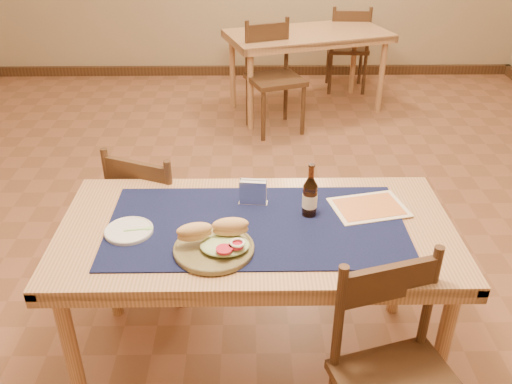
{
  "coord_description": "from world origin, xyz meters",
  "views": [
    {
      "loc": [
        -0.03,
        -2.63,
        1.97
      ],
      "look_at": [
        0.0,
        -0.7,
        0.85
      ],
      "focal_mm": 38.0,
      "sensor_mm": 36.0,
      "label": 1
    }
  ],
  "objects_px": {
    "sandwich_plate": "(216,243)",
    "chair_main_far": "(158,215)",
    "main_table": "(256,242)",
    "napkin_holder": "(253,193)",
    "back_table": "(308,41)",
    "beer_bottle": "(310,196)",
    "chair_main_near": "(399,380)"
  },
  "relations": [
    {
      "from": "back_table",
      "to": "beer_bottle",
      "type": "relative_size",
      "value": 6.88
    },
    {
      "from": "napkin_holder",
      "to": "main_table",
      "type": "bearing_deg",
      "value": -86.1
    },
    {
      "from": "back_table",
      "to": "sandwich_plate",
      "type": "height_order",
      "value": "sandwich_plate"
    },
    {
      "from": "napkin_holder",
      "to": "sandwich_plate",
      "type": "bearing_deg",
      "value": -112.56
    },
    {
      "from": "beer_bottle",
      "to": "chair_main_near",
      "type": "bearing_deg",
      "value": -66.76
    },
    {
      "from": "chair_main_far",
      "to": "main_table",
      "type": "bearing_deg",
      "value": -47.71
    },
    {
      "from": "chair_main_far",
      "to": "chair_main_near",
      "type": "distance_m",
      "value": 1.48
    },
    {
      "from": "main_table",
      "to": "beer_bottle",
      "type": "distance_m",
      "value": 0.29
    },
    {
      "from": "chair_main_far",
      "to": "napkin_holder",
      "type": "height_order",
      "value": "same"
    },
    {
      "from": "chair_main_near",
      "to": "main_table",
      "type": "bearing_deg",
      "value": 131.79
    },
    {
      "from": "chair_main_near",
      "to": "sandwich_plate",
      "type": "distance_m",
      "value": 0.81
    },
    {
      "from": "back_table",
      "to": "chair_main_far",
      "type": "distance_m",
      "value": 2.83
    },
    {
      "from": "main_table",
      "to": "back_table",
      "type": "height_order",
      "value": "same"
    },
    {
      "from": "sandwich_plate",
      "to": "main_table",
      "type": "bearing_deg",
      "value": 48.43
    },
    {
      "from": "chair_main_near",
      "to": "sandwich_plate",
      "type": "relative_size",
      "value": 2.92
    },
    {
      "from": "main_table",
      "to": "chair_main_far",
      "type": "distance_m",
      "value": 0.78
    },
    {
      "from": "chair_main_near",
      "to": "beer_bottle",
      "type": "height_order",
      "value": "beer_bottle"
    },
    {
      "from": "beer_bottle",
      "to": "chair_main_far",
      "type": "bearing_deg",
      "value": 146.51
    },
    {
      "from": "main_table",
      "to": "napkin_holder",
      "type": "distance_m",
      "value": 0.22
    },
    {
      "from": "chair_main_near",
      "to": "beer_bottle",
      "type": "xyz_separation_m",
      "value": [
        -0.27,
        0.62,
        0.38
      ]
    },
    {
      "from": "sandwich_plate",
      "to": "chair_main_far",
      "type": "bearing_deg",
      "value": 115.69
    },
    {
      "from": "back_table",
      "to": "chair_main_near",
      "type": "height_order",
      "value": "chair_main_near"
    },
    {
      "from": "beer_bottle",
      "to": "napkin_holder",
      "type": "distance_m",
      "value": 0.25
    },
    {
      "from": "main_table",
      "to": "chair_main_near",
      "type": "bearing_deg",
      "value": -48.21
    },
    {
      "from": "main_table",
      "to": "sandwich_plate",
      "type": "bearing_deg",
      "value": -131.57
    },
    {
      "from": "beer_bottle",
      "to": "sandwich_plate",
      "type": "bearing_deg",
      "value": -146.52
    },
    {
      "from": "main_table",
      "to": "back_table",
      "type": "xyz_separation_m",
      "value": [
        0.52,
        3.18,
        0.0
      ]
    },
    {
      "from": "sandwich_plate",
      "to": "napkin_holder",
      "type": "relative_size",
      "value": 2.39
    },
    {
      "from": "chair_main_near",
      "to": "beer_bottle",
      "type": "distance_m",
      "value": 0.77
    },
    {
      "from": "back_table",
      "to": "napkin_holder",
      "type": "height_order",
      "value": "napkin_holder"
    },
    {
      "from": "chair_main_far",
      "to": "sandwich_plate",
      "type": "bearing_deg",
      "value": -64.31
    },
    {
      "from": "main_table",
      "to": "napkin_holder",
      "type": "xyz_separation_m",
      "value": [
        -0.01,
        0.17,
        0.14
      ]
    }
  ]
}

